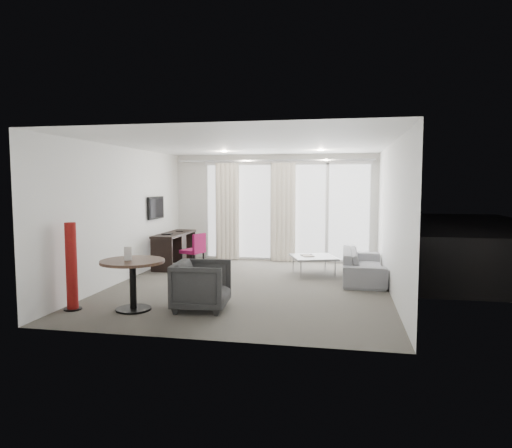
% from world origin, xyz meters
% --- Properties ---
extents(floor, '(5.00, 6.00, 0.00)m').
position_xyz_m(floor, '(0.00, 0.00, 0.00)').
color(floor, '#545047').
rests_on(floor, ground).
extents(ceiling, '(5.00, 6.00, 0.00)m').
position_xyz_m(ceiling, '(0.00, 0.00, 2.60)').
color(ceiling, white).
rests_on(ceiling, ground).
extents(wall_left, '(0.00, 6.00, 2.60)m').
position_xyz_m(wall_left, '(-2.50, 0.00, 1.30)').
color(wall_left, silver).
rests_on(wall_left, ground).
extents(wall_right, '(0.00, 6.00, 2.60)m').
position_xyz_m(wall_right, '(2.50, 0.00, 1.30)').
color(wall_right, silver).
rests_on(wall_right, ground).
extents(wall_front, '(5.00, 0.00, 2.60)m').
position_xyz_m(wall_front, '(0.00, -3.00, 1.30)').
color(wall_front, silver).
rests_on(wall_front, ground).
extents(window_panel, '(4.00, 0.02, 2.38)m').
position_xyz_m(window_panel, '(0.30, 2.98, 1.20)').
color(window_panel, white).
rests_on(window_panel, ground).
extents(window_frame, '(4.10, 0.06, 2.44)m').
position_xyz_m(window_frame, '(0.30, 2.97, 1.20)').
color(window_frame, white).
rests_on(window_frame, ground).
extents(curtain_left, '(0.60, 0.20, 2.38)m').
position_xyz_m(curtain_left, '(-1.15, 2.82, 1.20)').
color(curtain_left, silver).
rests_on(curtain_left, ground).
extents(curtain_right, '(0.60, 0.20, 2.38)m').
position_xyz_m(curtain_right, '(0.25, 2.82, 1.20)').
color(curtain_right, silver).
rests_on(curtain_right, ground).
extents(curtain_track, '(4.80, 0.04, 0.04)m').
position_xyz_m(curtain_track, '(0.00, 2.82, 2.45)').
color(curtain_track, '#B2B2B7').
rests_on(curtain_track, ceiling).
extents(downlight_a, '(0.12, 0.12, 0.02)m').
position_xyz_m(downlight_a, '(-0.90, 1.60, 2.59)').
color(downlight_a, '#FFE0B2').
rests_on(downlight_a, ceiling).
extents(downlight_b, '(0.12, 0.12, 0.02)m').
position_xyz_m(downlight_b, '(1.20, 1.60, 2.59)').
color(downlight_b, '#FFE0B2').
rests_on(downlight_b, ceiling).
extents(desk, '(0.51, 1.63, 0.76)m').
position_xyz_m(desk, '(-2.12, 1.68, 0.38)').
color(desk, black).
rests_on(desk, floor).
extents(tv, '(0.05, 0.80, 0.50)m').
position_xyz_m(tv, '(-2.46, 1.45, 1.35)').
color(tv, black).
rests_on(tv, wall_left).
extents(desk_chair, '(0.56, 0.54, 0.82)m').
position_xyz_m(desk_chair, '(-1.54, 1.28, 0.41)').
color(desk_chair, maroon).
rests_on(desk_chair, floor).
extents(round_table, '(1.05, 1.05, 0.76)m').
position_xyz_m(round_table, '(-1.39, -1.93, 0.38)').
color(round_table, '#3E2A1E').
rests_on(round_table, floor).
extents(menu_card, '(0.11, 0.06, 0.21)m').
position_xyz_m(menu_card, '(-1.43, -1.98, 0.72)').
color(menu_card, white).
rests_on(menu_card, round_table).
extents(red_lamp, '(0.34, 0.34, 1.31)m').
position_xyz_m(red_lamp, '(-2.30, -2.08, 0.66)').
color(red_lamp, maroon).
rests_on(red_lamp, floor).
extents(tub_armchair, '(0.86, 0.84, 0.73)m').
position_xyz_m(tub_armchair, '(-0.39, -1.70, 0.37)').
color(tub_armchair, '#2C2C2C').
rests_on(tub_armchair, floor).
extents(coffee_table, '(1.09, 1.09, 0.39)m').
position_xyz_m(coffee_table, '(1.09, 1.27, 0.19)').
color(coffee_table, gray).
rests_on(coffee_table, floor).
extents(remote, '(0.08, 0.18, 0.02)m').
position_xyz_m(remote, '(1.03, 1.41, 0.36)').
color(remote, black).
rests_on(remote, coffee_table).
extents(magazine, '(0.35, 0.38, 0.02)m').
position_xyz_m(magazine, '(0.96, 1.30, 0.36)').
color(magazine, gray).
rests_on(magazine, coffee_table).
extents(sofa, '(0.78, 2.01, 0.59)m').
position_xyz_m(sofa, '(2.08, 0.98, 0.29)').
color(sofa, gray).
rests_on(sofa, floor).
extents(terrace_slab, '(5.60, 3.00, 0.12)m').
position_xyz_m(terrace_slab, '(0.30, 4.50, -0.06)').
color(terrace_slab, '#4D4D50').
rests_on(terrace_slab, ground).
extents(rattan_chair_a, '(0.75, 0.75, 0.88)m').
position_xyz_m(rattan_chair_a, '(1.31, 4.83, 0.44)').
color(rattan_chair_a, brown).
rests_on(rattan_chair_a, terrace_slab).
extents(rattan_chair_b, '(0.65, 0.65, 0.85)m').
position_xyz_m(rattan_chair_b, '(1.97, 4.85, 0.43)').
color(rattan_chair_b, brown).
rests_on(rattan_chair_b, terrace_slab).
extents(rattan_table, '(0.62, 0.62, 0.50)m').
position_xyz_m(rattan_table, '(1.23, 4.52, 0.25)').
color(rattan_table, brown).
rests_on(rattan_table, terrace_slab).
extents(balustrade, '(5.50, 0.06, 1.05)m').
position_xyz_m(balustrade, '(0.30, 5.95, 0.50)').
color(balustrade, '#B2B2B7').
rests_on(balustrade, terrace_slab).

